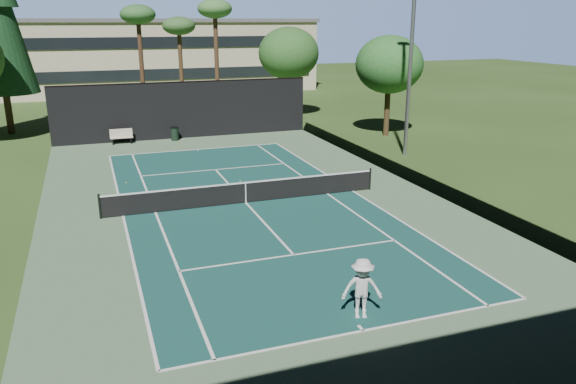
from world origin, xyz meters
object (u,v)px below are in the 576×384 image
at_px(tennis_ball_c, 240,181).
at_px(tennis_net, 246,192).
at_px(player, 362,289).
at_px(tennis_ball_d, 126,183).
at_px(trash_bin, 175,134).
at_px(tennis_ball_b, 147,196).
at_px(park_bench, 121,136).

bearing_deg(tennis_ball_c, tennis_net, -100.98).
bearing_deg(tennis_net, tennis_ball_c, 79.02).
xyz_separation_m(player, tennis_ball_d, (-5.27, 16.47, -0.86)).
bearing_deg(trash_bin, tennis_net, -86.69).
xyz_separation_m(tennis_net, tennis_ball_b, (-4.20, 2.50, -0.52)).
height_order(tennis_net, trash_bin, tennis_net).
height_order(tennis_net, player, player).
height_order(tennis_ball_b, park_bench, park_bench).
distance_m(tennis_net, park_bench, 16.09).
xyz_separation_m(tennis_ball_b, park_bench, (-0.29, 12.95, 0.51)).
height_order(tennis_ball_c, park_bench, park_bench).
height_order(tennis_ball_d, park_bench, park_bench).
xyz_separation_m(tennis_net, player, (0.29, -11.16, 0.34)).
bearing_deg(trash_bin, tennis_ball_b, -104.45).
relative_size(player, tennis_ball_d, 26.09).
relative_size(tennis_ball_d, trash_bin, 0.07).
relative_size(tennis_net, tennis_ball_b, 168.24).
bearing_deg(tennis_ball_b, tennis_net, -30.73).
bearing_deg(tennis_ball_b, player, -71.80).
relative_size(player, trash_bin, 1.89).
height_order(player, tennis_ball_d, player).
relative_size(tennis_net, tennis_ball_d, 188.00).
xyz_separation_m(tennis_ball_d, trash_bin, (4.09, 10.06, 0.44)).
xyz_separation_m(tennis_ball_b, trash_bin, (3.31, 12.86, 0.44)).
bearing_deg(trash_bin, player, -87.46).
xyz_separation_m(park_bench, trash_bin, (3.60, -0.09, -0.07)).
bearing_deg(park_bench, tennis_ball_d, -92.75).
xyz_separation_m(player, tennis_ball_b, (-4.49, 13.66, -0.86)).
bearing_deg(trash_bin, tennis_ball_d, -112.12).
bearing_deg(tennis_ball_d, player, -72.26).
height_order(tennis_net, tennis_ball_d, tennis_net).
bearing_deg(tennis_ball_b, park_bench, 91.27).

